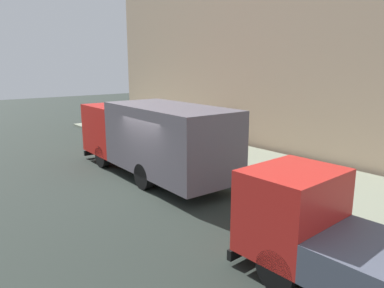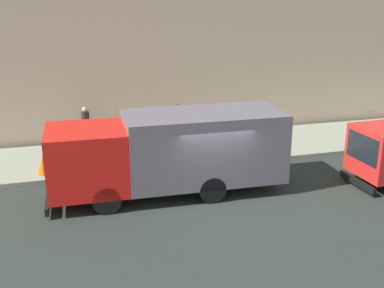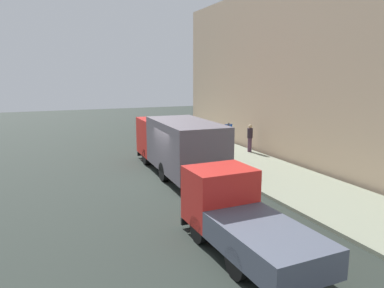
# 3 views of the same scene
# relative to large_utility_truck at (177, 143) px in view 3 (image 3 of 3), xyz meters

# --- Properties ---
(ground) EXTENTS (80.00, 80.00, 0.00)m
(ground) POSITION_rel_large_utility_truck_xyz_m (-0.93, -1.28, -1.60)
(ground) COLOR #282F2A
(sidewalk) EXTENTS (4.40, 30.00, 0.14)m
(sidewalk) POSITION_rel_large_utility_truck_xyz_m (4.27, -1.28, -1.53)
(sidewalk) COLOR gray
(sidewalk) RESTS_ON ground
(building_facade) EXTENTS (0.50, 30.00, 10.56)m
(building_facade) POSITION_rel_large_utility_truck_xyz_m (6.97, -1.28, 3.68)
(building_facade) COLOR tan
(building_facade) RESTS_ON ground
(large_utility_truck) EXTENTS (2.72, 8.26, 2.87)m
(large_utility_truck) POSITION_rel_large_utility_truck_xyz_m (0.00, 0.00, 0.00)
(large_utility_truck) COLOR red
(large_utility_truck) RESTS_ON ground
(small_flatbed_truck) EXTENTS (2.18, 5.25, 2.20)m
(small_flatbed_truck) POSITION_rel_large_utility_truck_xyz_m (-1.33, -8.71, -0.57)
(small_flatbed_truck) COLOR red
(small_flatbed_truck) RESTS_ON ground
(pedestrian_walking) EXTENTS (0.40, 0.40, 1.79)m
(pedestrian_walking) POSITION_rel_large_utility_truck_xyz_m (6.00, 2.55, -0.50)
(pedestrian_walking) COLOR #4F3348
(pedestrian_walking) RESTS_ON sidewalk
(traffic_cone_orange) EXTENTS (0.51, 0.51, 0.74)m
(traffic_cone_orange) POSITION_rel_large_utility_truck_xyz_m (2.74, 4.38, -1.09)
(traffic_cone_orange) COLOR orange
(traffic_cone_orange) RESTS_ON sidewalk
(street_sign_post) EXTENTS (0.44, 0.08, 2.49)m
(street_sign_post) POSITION_rel_large_utility_truck_xyz_m (2.53, -0.89, 0.02)
(street_sign_post) COLOR #4C5156
(street_sign_post) RESTS_ON sidewalk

